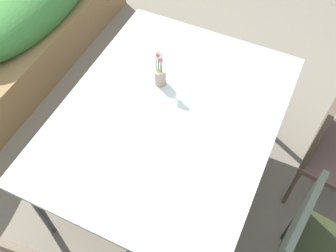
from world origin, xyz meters
TOP-DOWN VIEW (x-y plane):
  - ground_plane at (0.00, 0.00)m, footprint 12.00×12.00m
  - dining_table at (0.02, -0.03)m, footprint 1.52×1.18m
  - flower_vase at (0.22, 0.11)m, footprint 0.07×0.07m

SIDE VIEW (x-z plane):
  - ground_plane at x=0.00m, z-range 0.00..0.00m
  - dining_table at x=0.02m, z-range 0.31..1.02m
  - flower_vase at x=0.22m, z-range 0.67..0.93m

